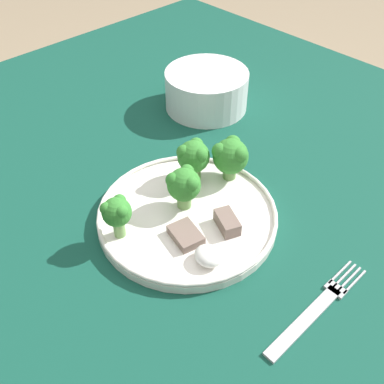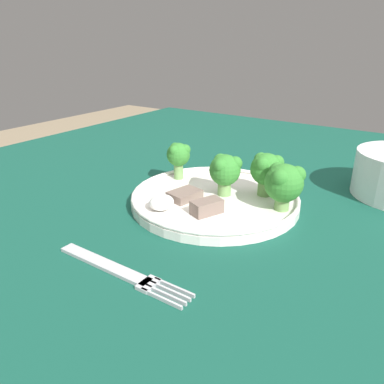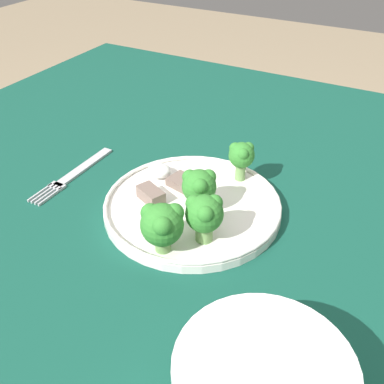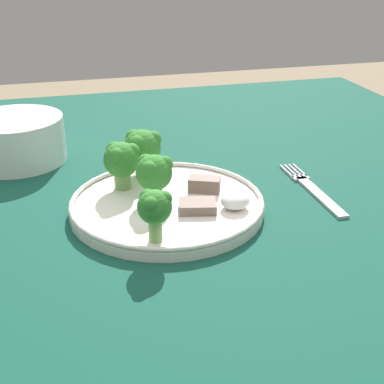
# 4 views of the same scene
# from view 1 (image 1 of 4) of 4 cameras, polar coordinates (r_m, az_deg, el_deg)

# --- Properties ---
(table) EXTENTS (1.20, 1.15, 0.78)m
(table) POSITION_cam_1_polar(r_m,az_deg,el_deg) (0.71, -0.57, -7.16)
(table) COLOR #114738
(table) RESTS_ON ground_plane
(dinner_plate) EXTENTS (0.24, 0.24, 0.02)m
(dinner_plate) POSITION_cam_1_polar(r_m,az_deg,el_deg) (0.61, -0.60, -2.94)
(dinner_plate) COLOR white
(dinner_plate) RESTS_ON table
(fork) EXTENTS (0.02, 0.17, 0.00)m
(fork) POSITION_cam_1_polar(r_m,az_deg,el_deg) (0.54, 15.49, -14.16)
(fork) COLOR #B2B2B7
(fork) RESTS_ON table
(cream_bowl) EXTENTS (0.15, 0.15, 0.07)m
(cream_bowl) POSITION_cam_1_polar(r_m,az_deg,el_deg) (0.83, 1.84, 12.71)
(cream_bowl) COLOR white
(cream_bowl) RESTS_ON table
(broccoli_floret_near_rim_left) EXTENTS (0.05, 0.05, 0.06)m
(broccoli_floret_near_rim_left) POSITION_cam_1_polar(r_m,az_deg,el_deg) (0.64, 0.19, 4.52)
(broccoli_floret_near_rim_left) COLOR #709E56
(broccoli_floret_near_rim_left) RESTS_ON dinner_plate
(broccoli_floret_center_left) EXTENTS (0.04, 0.04, 0.06)m
(broccoli_floret_center_left) POSITION_cam_1_polar(r_m,az_deg,el_deg) (0.56, -9.54, -2.56)
(broccoli_floret_center_left) COLOR #709E56
(broccoli_floret_center_left) RESTS_ON dinner_plate
(broccoli_floret_back_left) EXTENTS (0.05, 0.05, 0.06)m
(broccoli_floret_back_left) POSITION_cam_1_polar(r_m,az_deg,el_deg) (0.59, -1.03, 0.96)
(broccoli_floret_back_left) COLOR #709E56
(broccoli_floret_back_left) RESTS_ON dinner_plate
(broccoli_floret_front_left) EXTENTS (0.05, 0.05, 0.06)m
(broccoli_floret_front_left) POSITION_cam_1_polar(r_m,az_deg,el_deg) (0.64, 4.93, 4.62)
(broccoli_floret_front_left) COLOR #709E56
(broccoli_floret_front_left) RESTS_ON dinner_plate
(meat_slice_front_slice) EXTENTS (0.05, 0.04, 0.02)m
(meat_slice_front_slice) POSITION_cam_1_polar(r_m,az_deg,el_deg) (0.58, 4.37, -3.94)
(meat_slice_front_slice) COLOR #756056
(meat_slice_front_slice) RESTS_ON dinner_plate
(meat_slice_middle_slice) EXTENTS (0.05, 0.04, 0.01)m
(meat_slice_middle_slice) POSITION_cam_1_polar(r_m,az_deg,el_deg) (0.57, -0.80, -5.48)
(meat_slice_middle_slice) COLOR #756056
(meat_slice_middle_slice) RESTS_ON dinner_plate
(sauce_dollop) EXTENTS (0.04, 0.03, 0.02)m
(sauce_dollop) POSITION_cam_1_polar(r_m,az_deg,el_deg) (0.55, 2.09, -8.11)
(sauce_dollop) COLOR white
(sauce_dollop) RESTS_ON dinner_plate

